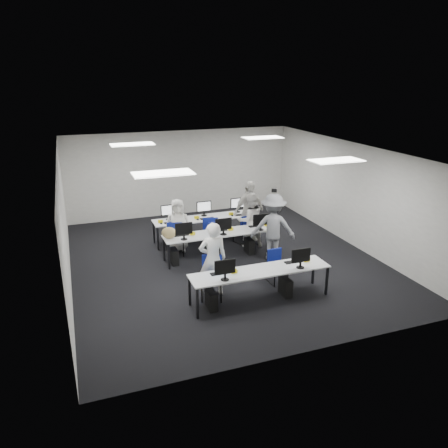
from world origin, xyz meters
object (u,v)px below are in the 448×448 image
object	(u,v)px
desk_front	(260,272)
chair_1	(277,272)
chair_0	(212,285)
student_0	(213,259)
chair_7	(243,234)
chair_5	(175,241)
student_2	(178,225)
photographer	(273,227)
chair_3	(211,241)
chair_6	(212,239)
student_3	(249,211)
desk_mid	(221,234)
chair_2	(177,245)
chair_4	(249,236)
student_1	(250,220)

from	to	relation	value
desk_front	chair_1	size ratio (longest dim) A/B	3.91
chair_0	student_0	size ratio (longest dim) A/B	0.55
chair_0	chair_7	size ratio (longest dim) A/B	1.14
chair_5	student_2	distance (m)	0.48
chair_1	chair_7	size ratio (longest dim) A/B	0.96
chair_0	photographer	world-z (taller)	photographer
chair_5	photographer	size ratio (longest dim) A/B	0.50
chair_0	chair_1	distance (m)	1.75
chair_0	student_2	world-z (taller)	student_2
chair_5	student_0	world-z (taller)	student_0
chair_3	chair_7	bearing A→B (deg)	31.89
chair_6	student_3	distance (m)	1.42
desk_mid	chair_2	distance (m)	1.34
desk_front	photographer	world-z (taller)	photographer
chair_0	chair_7	world-z (taller)	chair_0
desk_front	chair_2	world-z (taller)	chair_2
chair_3	chair_4	world-z (taller)	chair_3
chair_6	student_0	bearing A→B (deg)	-116.78
chair_7	chair_2	bearing A→B (deg)	167.29
desk_front	desk_mid	world-z (taller)	same
desk_front	chair_6	distance (m)	3.38
photographer	student_0	bearing A→B (deg)	56.29
desk_mid	chair_0	bearing A→B (deg)	-114.74
student_1	chair_5	bearing A→B (deg)	-8.58
chair_2	chair_5	xyz separation A→B (m)	(0.01, 0.25, 0.01)
chair_0	chair_1	size ratio (longest dim) A/B	1.18
desk_mid	chair_1	world-z (taller)	chair_1
chair_7	student_0	bearing A→B (deg)	-141.72
chair_5	chair_4	bearing A→B (deg)	5.21
desk_front	chair_7	size ratio (longest dim) A/B	3.77
chair_1	chair_5	xyz separation A→B (m)	(-1.86, 2.82, 0.03)
desk_front	chair_7	world-z (taller)	chair_7
chair_5	student_2	xyz separation A→B (m)	(0.10, -0.01, 0.47)
chair_1	student_1	world-z (taller)	student_1
desk_front	chair_3	bearing A→B (deg)	92.49
student_2	student_3	world-z (taller)	student_3
chair_0	chair_5	distance (m)	3.02
chair_2	student_2	distance (m)	0.55
chair_0	chair_3	distance (m)	2.79
chair_1	chair_6	bearing A→B (deg)	103.48
chair_0	chair_5	xyz separation A→B (m)	(-0.12, 3.02, -0.01)
chair_2	student_3	world-z (taller)	student_3
chair_0	desk_front	bearing A→B (deg)	-5.57
student_1	student_3	world-z (taller)	student_3
desk_mid	chair_7	bearing A→B (deg)	39.81
chair_6	student_1	distance (m)	1.24
student_0	student_2	bearing A→B (deg)	-81.91
student_2	student_3	size ratio (longest dim) A/B	0.82
student_0	chair_7	bearing A→B (deg)	-117.84
desk_mid	chair_1	bearing A→B (deg)	-68.54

